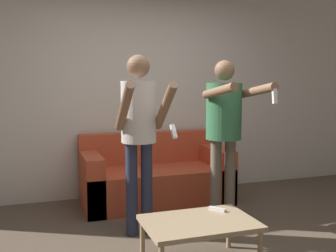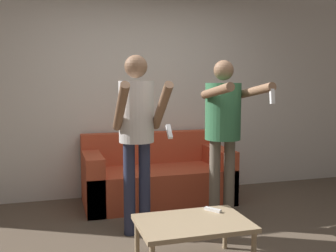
# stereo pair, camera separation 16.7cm
# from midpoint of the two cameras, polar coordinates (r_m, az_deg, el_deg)

# --- Properties ---
(wall_back) EXTENTS (6.40, 0.06, 2.70)m
(wall_back) POSITION_cam_midpoint_polar(r_m,az_deg,el_deg) (5.06, -5.17, 5.29)
(wall_back) COLOR silver
(wall_back) RESTS_ON ground_plane
(couch) EXTENTS (1.74, 0.83, 0.82)m
(couch) POSITION_cam_midpoint_polar(r_m,az_deg,el_deg) (4.79, -2.88, -7.64)
(couch) COLOR #C64C2D
(couch) RESTS_ON ground_plane
(person_standing_left) EXTENTS (0.45, 0.67, 1.69)m
(person_standing_left) POSITION_cam_midpoint_polar(r_m,az_deg,el_deg) (3.64, -5.51, 0.25)
(person_standing_left) COLOR #282D47
(person_standing_left) RESTS_ON ground_plane
(person_standing_right) EXTENTS (0.47, 0.78, 1.66)m
(person_standing_right) POSITION_cam_midpoint_polar(r_m,az_deg,el_deg) (3.93, 7.03, 0.68)
(person_standing_right) COLOR #6B6051
(person_standing_right) RESTS_ON ground_plane
(coffee_table) EXTENTS (0.86, 0.59, 0.38)m
(coffee_table) POSITION_cam_midpoint_polar(r_m,az_deg,el_deg) (3.15, 3.01, -14.20)
(coffee_table) COLOR tan
(coffee_table) RESTS_ON ground_plane
(remote_on_table) EXTENTS (0.12, 0.14, 0.02)m
(remote_on_table) POSITION_cam_midpoint_polar(r_m,az_deg,el_deg) (3.37, 5.73, -11.92)
(remote_on_table) COLOR white
(remote_on_table) RESTS_ON coffee_table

